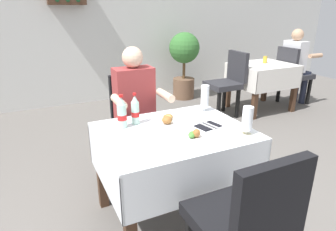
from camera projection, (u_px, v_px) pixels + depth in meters
ground_plane at (186, 220)px, 2.33m from camera, size 11.00×11.00×0.00m
back_wall at (83, 6)px, 4.74m from camera, size 11.00×0.12×3.19m
main_dining_table at (174, 152)px, 2.20m from camera, size 1.07×0.85×0.74m
chair_far_diner_seat at (137, 118)px, 2.89m from camera, size 0.44×0.50×0.97m
chair_near_camera_side at (245, 220)px, 1.51m from camera, size 0.44×0.50×0.97m
seated_diner_far at (137, 107)px, 2.73m from camera, size 0.50×0.46×1.26m
plate_near_camera at (194, 136)px, 2.00m from camera, size 0.23×0.23×0.07m
plate_far_diner at (167, 120)px, 2.27m from camera, size 0.23×0.23×0.07m
beer_glass_left at (247, 119)px, 2.03m from camera, size 0.07×0.07×0.20m
beer_glass_middle at (205, 98)px, 2.49m from camera, size 0.07×0.07×0.23m
cola_bottle_primary at (122, 113)px, 2.15m from camera, size 0.07×0.07×0.25m
cola_bottle_secondary at (135, 110)px, 2.22m from camera, size 0.06×0.06×0.24m
napkin_cutlery_set at (208, 126)px, 2.20m from camera, size 0.19×0.20×0.01m
background_dining_table at (262, 76)px, 4.67m from camera, size 0.91×0.76×0.74m
background_chair_left at (228, 80)px, 4.40m from camera, size 0.50×0.44×0.97m
background_chair_right at (292, 72)px, 4.94m from camera, size 0.50×0.44×0.97m
background_patron at (296, 63)px, 4.91m from camera, size 0.46×0.50×1.26m
background_table_tumbler at (265, 60)px, 4.66m from camera, size 0.06×0.06×0.11m
potted_plant_corner at (184, 59)px, 5.22m from camera, size 0.54×0.54×1.18m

